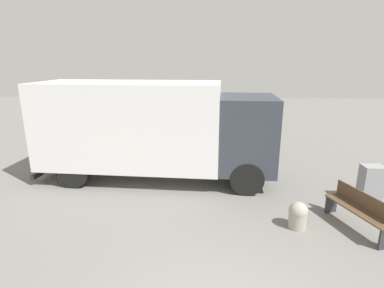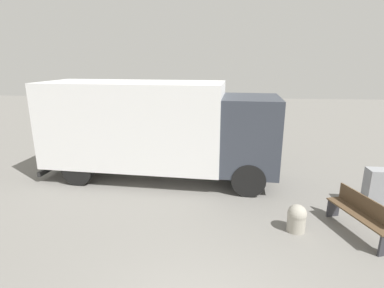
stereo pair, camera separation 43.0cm
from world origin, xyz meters
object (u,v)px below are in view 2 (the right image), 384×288
(park_bench, at_px, (361,213))
(delivery_truck, at_px, (156,126))
(utility_box, at_px, (376,188))
(bollard_near_bench, at_px, (297,218))

(park_bench, bearing_deg, delivery_truck, 43.21)
(utility_box, bearing_deg, bollard_near_bench, -148.82)
(bollard_near_bench, height_order, utility_box, utility_box)
(delivery_truck, distance_m, park_bench, 6.42)
(bollard_near_bench, bearing_deg, utility_box, 31.18)
(park_bench, xyz_separation_m, bollard_near_bench, (-1.46, -0.02, -0.18))
(park_bench, xyz_separation_m, utility_box, (1.04, 1.49, 0.03))
(park_bench, bearing_deg, bollard_near_bench, 73.40)
(bollard_near_bench, xyz_separation_m, utility_box, (2.50, 1.51, 0.21))
(bollard_near_bench, distance_m, utility_box, 2.93)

